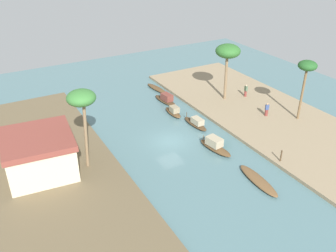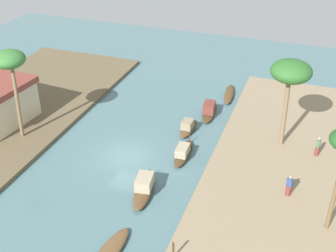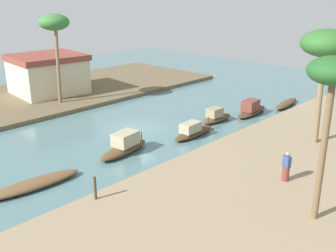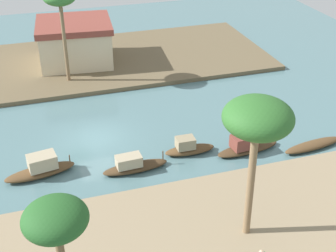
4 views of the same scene
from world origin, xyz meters
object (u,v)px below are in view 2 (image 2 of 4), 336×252
at_px(person_by_mooring, 289,187).
at_px(mooring_post, 173,250).
at_px(sampan_near_left_bank, 229,94).
at_px(sampan_with_tall_canopy, 144,188).
at_px(sampan_upstream_small, 209,110).
at_px(person_on_near_bank, 318,147).
at_px(palm_tree_left_far, 291,73).
at_px(sampan_with_red_awning, 188,127).
at_px(palm_tree_right_tall, 9,62).
at_px(sampan_open_hull, 183,152).

height_order(person_by_mooring, mooring_post, person_by_mooring).
bearing_deg(mooring_post, sampan_near_left_bank, 4.51).
xyz_separation_m(sampan_near_left_bank, sampan_with_tall_canopy, (-17.14, 2.23, 0.29)).
bearing_deg(person_by_mooring, mooring_post, -105.12).
relative_size(sampan_upstream_small, person_by_mooring, 2.77).
relative_size(sampan_with_tall_canopy, sampan_upstream_small, 0.96).
height_order(sampan_near_left_bank, person_on_near_bank, person_on_near_bank).
bearing_deg(sampan_near_left_bank, palm_tree_left_far, -149.31).
xyz_separation_m(sampan_with_red_awning, palm_tree_right_tall, (-6.03, 12.72, 6.72)).
xyz_separation_m(sampan_open_hull, sampan_upstream_small, (7.43, -0.14, 0.06)).
bearing_deg(person_on_near_bank, palm_tree_left_far, 82.52).
height_order(sampan_near_left_bank, sampan_open_hull, sampan_open_hull).
bearing_deg(sampan_near_left_bank, sampan_open_hull, 167.58).
height_order(sampan_open_hull, person_on_near_bank, person_on_near_bank).
height_order(sampan_near_left_bank, sampan_with_red_awning, sampan_with_red_awning).
xyz_separation_m(sampan_near_left_bank, palm_tree_left_far, (-7.76, -6.06, 6.45)).
relative_size(sampan_open_hull, palm_tree_left_far, 0.56).
bearing_deg(sampan_upstream_small, person_on_near_bank, -119.21).
bearing_deg(sampan_open_hull, palm_tree_left_far, -63.18).
bearing_deg(person_by_mooring, person_on_near_bank, 94.48).
xyz_separation_m(person_by_mooring, palm_tree_left_far, (6.50, 1.36, 5.63)).
relative_size(sampan_upstream_small, sampan_with_red_awning, 1.36).
relative_size(sampan_near_left_bank, sampan_open_hull, 1.11).
distance_m(person_by_mooring, mooring_post, 9.87).
xyz_separation_m(sampan_with_tall_canopy, sampan_upstream_small, (12.77, -1.31, -0.06)).
xyz_separation_m(sampan_with_red_awning, mooring_post, (-14.38, -3.63, 0.53)).
height_order(palm_tree_left_far, palm_tree_right_tall, palm_tree_right_tall).
bearing_deg(sampan_with_red_awning, person_on_near_bank, -91.87).
bearing_deg(sampan_with_tall_canopy, palm_tree_right_tall, 66.76).
xyz_separation_m(sampan_open_hull, person_by_mooring, (-2.47, -8.47, 0.65)).
height_order(sampan_with_tall_canopy, person_by_mooring, person_by_mooring).
bearing_deg(sampan_with_red_awning, sampan_open_hull, -166.99).
distance_m(sampan_upstream_small, mooring_post, 18.19).
height_order(sampan_with_red_awning, palm_tree_left_far, palm_tree_left_far).
distance_m(palm_tree_left_far, palm_tree_right_tall, 21.57).
bearing_deg(person_on_near_bank, palm_tree_right_tall, 110.67).
bearing_deg(palm_tree_right_tall, person_by_mooring, -90.66).
distance_m(sampan_near_left_bank, sampan_with_red_awning, 8.20).
height_order(sampan_with_red_awning, mooring_post, mooring_post).
bearing_deg(palm_tree_right_tall, sampan_open_hull, -80.69).
bearing_deg(palm_tree_left_far, palm_tree_right_tall, 106.85).
distance_m(mooring_post, palm_tree_right_tall, 19.37).
bearing_deg(mooring_post, person_by_mooring, -34.91).
bearing_deg(mooring_post, palm_tree_left_far, -16.39).
relative_size(sampan_with_red_awning, mooring_post, 2.79).
distance_m(person_on_near_bank, mooring_post, 15.58).
height_order(sampan_with_tall_canopy, sampan_open_hull, sampan_with_tall_canopy).
bearing_deg(person_on_near_bank, sampan_open_hull, 115.54).
xyz_separation_m(sampan_near_left_bank, palm_tree_right_tall, (-14.01, 14.58, 6.91)).
distance_m(sampan_with_tall_canopy, mooring_post, 6.58).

